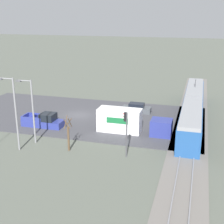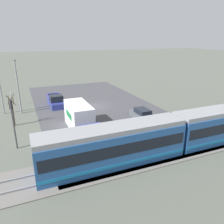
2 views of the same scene
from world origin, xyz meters
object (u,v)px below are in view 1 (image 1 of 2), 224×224
(light_rail_tram, at_px, (193,108))
(traffic_light_pole, at_px, (126,128))
(box_truck, at_px, (129,122))
(pickup_truck, at_px, (44,121))
(sedan_car_0, at_px, (137,108))
(street_lamp_near_crossing, at_px, (31,107))
(street_tree, at_px, (68,135))
(street_lamp_mid_block, at_px, (14,109))

(light_rail_tram, relative_size, traffic_light_pole, 5.26)
(traffic_light_pole, bearing_deg, box_truck, -170.21)
(pickup_truck, xyz_separation_m, sedan_car_0, (-9.67, 10.89, -0.12))
(pickup_truck, relative_size, street_lamp_near_crossing, 0.74)
(light_rail_tram, height_order, street_lamp_near_crossing, street_lamp_near_crossing)
(box_truck, bearing_deg, street_lamp_near_crossing, -58.14)
(pickup_truck, bearing_deg, sedan_car_0, 131.62)
(pickup_truck, distance_m, sedan_car_0, 14.56)
(sedan_car_0, relative_size, street_lamp_near_crossing, 0.58)
(pickup_truck, height_order, street_tree, street_tree)
(sedan_car_0, height_order, street_lamp_near_crossing, street_lamp_near_crossing)
(pickup_truck, distance_m, street_tree, 9.01)
(light_rail_tram, bearing_deg, box_truck, -46.15)
(street_lamp_mid_block, bearing_deg, sedan_car_0, 149.51)
(pickup_truck, height_order, traffic_light_pole, traffic_light_pole)
(light_rail_tram, distance_m, street_lamp_near_crossing, 22.73)
(traffic_light_pole, height_order, street_tree, traffic_light_pole)
(traffic_light_pole, bearing_deg, light_rail_tram, 156.02)
(sedan_car_0, relative_size, traffic_light_pole, 0.89)
(light_rail_tram, distance_m, street_tree, 19.57)
(box_truck, bearing_deg, pickup_truck, -84.71)
(sedan_car_0, relative_size, street_lamp_mid_block, 0.54)
(street_lamp_mid_block, bearing_deg, traffic_light_pole, 97.49)
(pickup_truck, distance_m, street_lamp_mid_block, 8.63)
(light_rail_tram, height_order, box_truck, light_rail_tram)
(box_truck, distance_m, traffic_light_pole, 7.42)
(traffic_light_pole, bearing_deg, sedan_car_0, -172.55)
(light_rail_tram, xyz_separation_m, street_lamp_mid_block, (16.05, -18.65, 3.02))
(street_lamp_near_crossing, distance_m, street_lamp_mid_block, 2.46)
(traffic_light_pole, distance_m, street_lamp_mid_block, 12.43)
(sedan_car_0, bearing_deg, box_truck, -174.51)
(light_rail_tram, distance_m, traffic_light_pole, 15.88)
(light_rail_tram, bearing_deg, traffic_light_pole, -23.98)
(box_truck, relative_size, pickup_truck, 1.69)
(light_rail_tram, bearing_deg, sedan_car_0, -98.35)
(pickup_truck, xyz_separation_m, traffic_light_pole, (6.01, 12.94, 2.48))
(light_rail_tram, xyz_separation_m, box_truck, (7.35, -7.65, -0.29))
(light_rail_tram, xyz_separation_m, pickup_truck, (8.43, -19.36, -0.97))
(box_truck, height_order, sedan_car_0, box_truck)
(street_lamp_near_crossing, relative_size, street_lamp_mid_block, 0.92)
(sedan_car_0, bearing_deg, light_rail_tram, -98.35)
(box_truck, relative_size, traffic_light_pole, 1.90)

